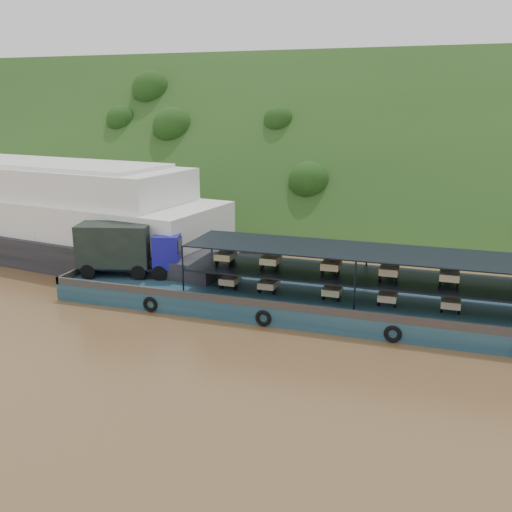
% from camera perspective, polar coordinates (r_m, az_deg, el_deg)
% --- Properties ---
extents(ground, '(160.00, 160.00, 0.00)m').
position_cam_1_polar(ground, '(37.96, 1.43, -6.05)').
color(ground, brown).
rests_on(ground, ground).
extents(hillside, '(140.00, 39.60, 39.60)m').
position_cam_1_polar(hillside, '(71.93, 9.93, 3.93)').
color(hillside, '#1D3914').
rests_on(hillside, ground).
extents(cargo_barge, '(35.07, 7.18, 5.06)m').
position_cam_1_polar(cargo_barge, '(39.01, 2.62, -3.47)').
color(cargo_barge, '#143249').
rests_on(cargo_barge, ground).
extents(passenger_ferry, '(43.31, 16.50, 8.55)m').
position_cam_1_polar(passenger_ferry, '(56.76, -20.67, 4.01)').
color(passenger_ferry, black).
rests_on(passenger_ferry, ground).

